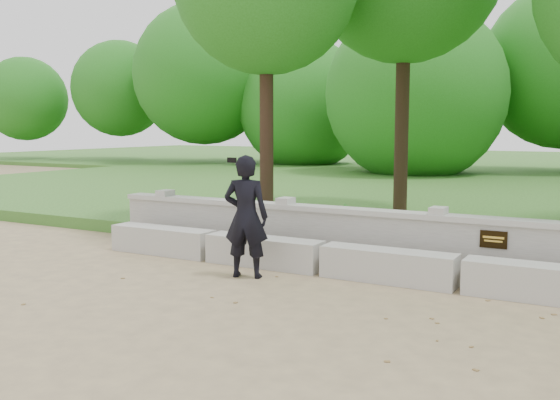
% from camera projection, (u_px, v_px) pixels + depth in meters
% --- Properties ---
extents(ground, '(80.00, 80.00, 0.00)m').
position_uv_depth(ground, '(418.00, 332.00, 6.56)').
color(ground, tan).
rests_on(ground, ground).
extents(lawn, '(40.00, 22.00, 0.25)m').
position_uv_depth(lawn, '(554.00, 194.00, 18.71)').
color(lawn, '#335920').
rests_on(lawn, ground).
extents(concrete_bench, '(11.90, 0.45, 0.45)m').
position_uv_depth(concrete_bench, '(461.00, 274.00, 8.19)').
color(concrete_bench, beige).
rests_on(concrete_bench, ground).
extents(parapet_wall, '(12.50, 0.35, 0.90)m').
position_uv_depth(parapet_wall, '(473.00, 247.00, 8.77)').
color(parapet_wall, '#BAB8B0').
rests_on(parapet_wall, ground).
extents(man_main, '(0.73, 0.67, 1.76)m').
position_uv_depth(man_main, '(246.00, 217.00, 8.85)').
color(man_main, black).
rests_on(man_main, ground).
extents(shrub_a, '(0.38, 0.39, 0.62)m').
position_uv_depth(shrub_a, '(347.00, 222.00, 10.43)').
color(shrub_a, '#2F7226').
rests_on(shrub_a, lawn).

